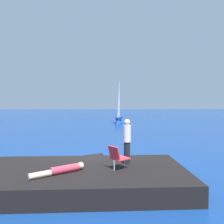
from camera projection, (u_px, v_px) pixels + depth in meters
ground_plane at (91, 164)px, 9.68m from camera, size 160.00×160.00×0.00m
shore_ledge at (82, 177)px, 7.11m from camera, size 7.00×3.53×0.61m
boulder_seaward at (87, 170)px, 8.76m from camera, size 1.53×1.74×1.13m
boulder_inland at (68, 172)px, 8.52m from camera, size 1.71×1.64×0.92m
sailboat_near at (119, 121)px, 28.45m from camera, size 1.76×3.36×6.10m
person_sunbather at (61, 170)px, 6.57m from camera, size 1.55×1.07×0.25m
person_standing at (127, 140)px, 7.60m from camera, size 0.28×0.28×1.62m
beach_chair at (117, 156)px, 6.98m from camera, size 0.76×0.74×0.80m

